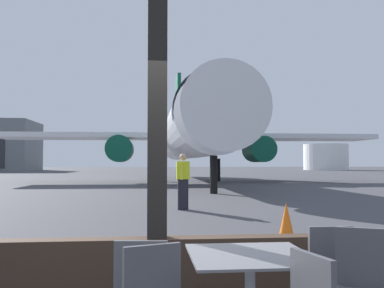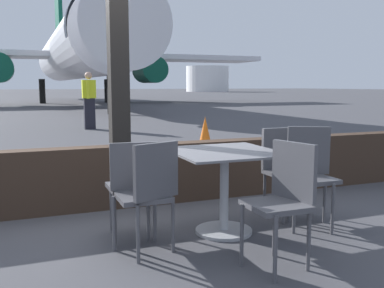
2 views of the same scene
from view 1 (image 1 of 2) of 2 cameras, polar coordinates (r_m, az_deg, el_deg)
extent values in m
plane|color=#424247|center=(44.49, -5.60, -4.38)|extent=(220.00, 220.00, 0.00)
cube|color=#38281E|center=(4.60, -4.70, -16.48)|extent=(9.03, 0.24, 0.68)
cube|color=black|center=(4.47, -4.64, 0.26)|extent=(0.20, 0.20, 3.34)
cube|color=slate|center=(3.42, 7.67, -14.41)|extent=(0.92, 0.92, 0.02)
cube|color=#4C4C51|center=(3.91, 19.17, -17.15)|extent=(0.40, 0.40, 0.04)
cube|color=#4C4C51|center=(4.02, 17.94, -13.36)|extent=(0.40, 0.05, 0.43)
cube|color=#4C4C51|center=(3.35, -6.81, -15.94)|extent=(0.40, 0.09, 0.40)
cube|color=#4C4C51|center=(3.71, 21.64, -13.80)|extent=(0.38, 0.21, 0.46)
cube|color=#4C4C51|center=(3.00, -5.29, -17.20)|extent=(0.39, 0.18, 0.43)
cylinder|color=silver|center=(33.54, -0.47, 1.42)|extent=(3.93, 28.10, 3.93)
cone|color=silver|center=(18.38, 3.90, 4.70)|extent=(3.73, 2.60, 3.73)
cylinder|color=black|center=(20.26, 3.01, 4.45)|extent=(4.01, 0.90, 4.01)
cube|color=silver|center=(33.39, -13.55, 1.00)|extent=(13.27, 4.20, 0.36)
cube|color=silver|center=(34.76, 12.19, 0.85)|extent=(13.27, 4.20, 0.36)
cylinder|color=#0C4C38|center=(31.71, -9.52, -0.67)|extent=(1.90, 3.20, 1.90)
cylinder|color=#0C4C38|center=(32.68, 8.86, -0.72)|extent=(1.90, 3.20, 1.90)
cube|color=#0C4C38|center=(46.46, -1.88, 5.74)|extent=(0.36, 4.40, 5.20)
cylinder|color=black|center=(20.41, 2.90, -4.08)|extent=(0.36, 0.36, 1.79)
cylinder|color=black|center=(34.03, -4.61, -3.45)|extent=(0.44, 0.44, 1.79)
cylinder|color=black|center=(34.46, 3.41, -3.44)|extent=(0.44, 0.44, 1.79)
cube|color=black|center=(13.43, -1.20, -6.69)|extent=(0.32, 0.20, 0.95)
cube|color=yellow|center=(13.40, -1.20, -3.49)|extent=(0.40, 0.22, 0.55)
sphere|color=tan|center=(13.40, -1.20, -1.76)|extent=(0.22, 0.22, 0.22)
cylinder|color=yellow|center=(13.64, -1.01, -3.58)|extent=(0.09, 0.09, 0.52)
cylinder|color=yellow|center=(13.16, -1.39, -3.62)|extent=(0.09, 0.09, 0.52)
cone|color=orange|center=(8.40, 12.40, -9.97)|extent=(0.32, 0.32, 0.71)
cube|color=black|center=(8.45, 12.42, -12.27)|extent=(0.36, 0.36, 0.03)
cylinder|color=white|center=(91.94, 17.31, -1.67)|extent=(8.89, 8.89, 5.28)
camera|label=2|loc=(0.95, -110.22, -5.99)|focal=40.84mm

